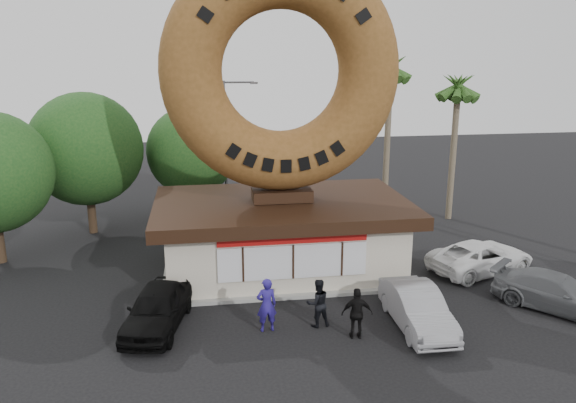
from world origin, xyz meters
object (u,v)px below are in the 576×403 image
(giant_donut, at_px, (281,72))
(car_grey, at_px, (557,293))
(person_left, at_px, (267,305))
(car_black, at_px, (157,308))
(street_lamp, at_px, (227,140))
(person_right, at_px, (357,313))
(donut_shop, at_px, (282,233))
(car_silver, at_px, (417,308))
(person_center, at_px, (318,303))
(car_white, at_px, (481,257))

(giant_donut, height_order, car_grey, giant_donut)
(person_left, xyz_separation_m, car_black, (-3.86, 0.84, -0.23))
(street_lamp, height_order, person_right, street_lamp)
(donut_shop, xyz_separation_m, car_silver, (4.01, -6.20, -1.03))
(car_silver, bearing_deg, car_black, 171.92)
(car_black, xyz_separation_m, car_grey, (15.11, -0.85, -0.07))
(street_lamp, distance_m, car_grey, 19.94)
(donut_shop, height_order, car_grey, donut_shop)
(giant_donut, xyz_separation_m, person_center, (0.49, -5.59, -7.95))
(giant_donut, height_order, street_lamp, giant_donut)
(donut_shop, relative_size, person_right, 6.08)
(person_right, bearing_deg, person_left, -10.75)
(street_lamp, bearing_deg, person_center, -81.45)
(person_right, height_order, car_white, person_right)
(person_left, relative_size, person_right, 1.08)
(person_left, height_order, person_center, person_left)
(person_left, xyz_separation_m, person_center, (1.86, 0.07, -0.10))
(person_right, distance_m, car_grey, 8.28)
(street_lamp, distance_m, car_white, 16.24)
(car_black, bearing_deg, car_silver, 3.80)
(person_center, bearing_deg, car_white, -163.84)
(donut_shop, relative_size, person_left, 5.62)
(car_silver, height_order, car_white, car_silver)
(giant_donut, distance_m, street_lamp, 11.07)
(person_left, bearing_deg, person_center, 176.62)
(person_left, height_order, person_right, person_left)
(giant_donut, distance_m, person_center, 9.73)
(car_black, height_order, car_grey, car_black)
(car_white, bearing_deg, person_left, 93.23)
(donut_shop, distance_m, car_grey, 11.43)
(person_center, height_order, car_white, person_center)
(donut_shop, height_order, car_white, donut_shop)
(street_lamp, height_order, car_black, street_lamp)
(person_center, bearing_deg, giant_donut, -94.35)
(person_right, distance_m, car_silver, 2.41)
(donut_shop, xyz_separation_m, car_white, (8.86, -1.58, -1.07))
(person_center, distance_m, car_silver, 3.59)
(person_center, xyz_separation_m, car_black, (-5.73, 0.77, -0.14))
(donut_shop, distance_m, giant_donut, 7.08)
(car_grey, height_order, car_white, car_white)
(street_lamp, relative_size, car_black, 1.78)
(car_black, relative_size, car_grey, 0.94)
(donut_shop, bearing_deg, street_lamp, 100.50)
(person_left, xyz_separation_m, car_silver, (5.39, -0.56, -0.26))
(car_grey, bearing_deg, person_center, 138.74)
(person_left, height_order, car_grey, person_left)
(person_center, distance_m, person_right, 1.58)
(street_lamp, distance_m, person_right, 17.39)
(donut_shop, distance_m, car_white, 9.06)
(street_lamp, bearing_deg, person_right, -78.11)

